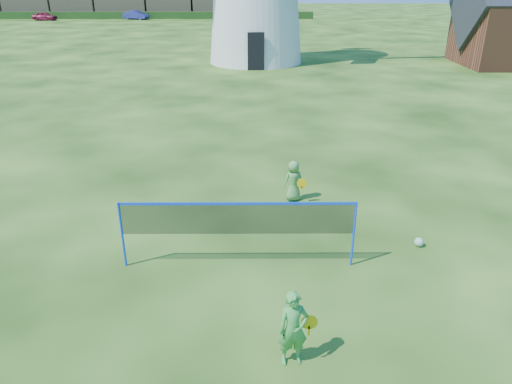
{
  "coord_description": "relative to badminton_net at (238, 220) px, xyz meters",
  "views": [
    {
      "loc": [
        0.15,
        -9.11,
        5.87
      ],
      "look_at": [
        0.2,
        0.5,
        1.5
      ],
      "focal_mm": 33.45,
      "sensor_mm": 36.0,
      "label": 1
    }
  ],
  "objects": [
    {
      "name": "player_boy",
      "position": [
        1.47,
        3.38,
        -0.55
      ],
      "size": [
        0.7,
        0.55,
        1.18
      ],
      "rotation": [
        0.0,
        0.0,
        3.5
      ],
      "color": "#559246",
      "rests_on": "ground"
    },
    {
      "name": "badminton_net",
      "position": [
        0.0,
        0.0,
        0.0
      ],
      "size": [
        5.05,
        0.05,
        1.55
      ],
      "color": "blue",
      "rests_on": "ground"
    },
    {
      "name": "player_girl",
      "position": [
        0.98,
        -2.91,
        -0.46
      ],
      "size": [
        0.69,
        0.41,
        1.37
      ],
      "rotation": [
        0.0,
        0.0,
        0.17
      ],
      "color": "green",
      "rests_on": "ground"
    },
    {
      "name": "hedge",
      "position": [
        -21.81,
        66.13,
        -0.64
      ],
      "size": [
        62.0,
        0.8,
        1.0
      ],
      "primitive_type": "cube",
      "color": "#193814",
      "rests_on": "ground"
    },
    {
      "name": "ground",
      "position": [
        0.19,
        0.13,
        -1.14
      ],
      "size": [
        220.0,
        220.0,
        0.0
      ],
      "primitive_type": "plane",
      "color": "black",
      "rests_on": "ground"
    },
    {
      "name": "car_left",
      "position": [
        -29.49,
        63.45,
        -0.56
      ],
      "size": [
        3.59,
        1.86,
        1.17
      ],
      "primitive_type": "imported",
      "rotation": [
        0.0,
        0.0,
        1.42
      ],
      "color": "maroon",
      "rests_on": "ground"
    },
    {
      "name": "car_right",
      "position": [
        -16.84,
        65.12,
        -0.52
      ],
      "size": [
        3.95,
        2.56,
        1.23
      ],
      "primitive_type": "imported",
      "rotation": [
        0.0,
        0.0,
        1.2
      ],
      "color": "navy",
      "rests_on": "ground"
    },
    {
      "name": "play_ball",
      "position": [
        4.26,
        0.79,
        -1.03
      ],
      "size": [
        0.22,
        0.22,
        0.22
      ],
      "primitive_type": "sphere",
      "color": "green",
      "rests_on": "ground"
    }
  ]
}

